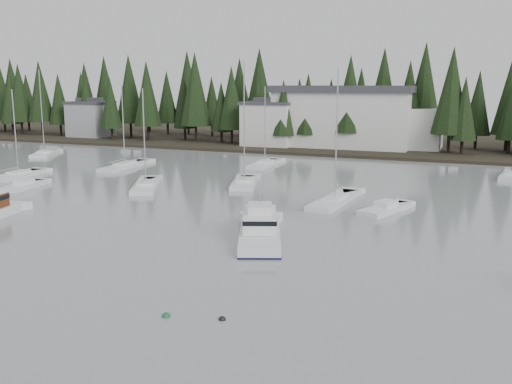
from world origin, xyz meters
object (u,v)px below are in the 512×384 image
at_px(house_west, 269,123).
at_px(sailboat_3, 19,176).
at_px(sailboat_8, 125,167).
at_px(sailboat_2, 146,187).
at_px(sailboat_10, 335,202).
at_px(runabout_0, 24,187).
at_px(sailboat_4, 265,165).
at_px(runabout_1, 385,210).
at_px(cabin_cruiser_center, 260,232).
at_px(sailboat_5, 45,155).
at_px(sailboat_9, 244,184).
at_px(house_far_west, 90,118).
at_px(harbor_inn, 354,117).

distance_m(house_west, sailboat_3, 47.01).
bearing_deg(sailboat_8, sailboat_2, -141.89).
bearing_deg(sailboat_3, sailboat_10, -96.44).
bearing_deg(runabout_0, sailboat_4, -44.68).
relative_size(sailboat_3, sailboat_10, 0.85).
height_order(house_west, runabout_1, house_west).
xyz_separation_m(cabin_cruiser_center, runabout_1, (7.25, 13.57, -0.50)).
bearing_deg(sailboat_4, house_west, 17.60).
distance_m(sailboat_5, runabout_0, 31.37).
bearing_deg(sailboat_10, sailboat_9, 68.90).
relative_size(cabin_cruiser_center, sailboat_2, 0.86).
height_order(house_far_west, sailboat_8, sailboat_8).
bearing_deg(house_west, sailboat_9, -73.29).
bearing_deg(sailboat_4, house_far_west, 62.61).
distance_m(harbor_inn, sailboat_4, 26.80).
bearing_deg(house_far_west, house_west, -2.73).
relative_size(cabin_cruiser_center, sailboat_5, 0.70).
bearing_deg(sailboat_3, harbor_inn, -41.46).
height_order(sailboat_4, sailboat_8, sailboat_8).
height_order(house_far_west, sailboat_2, sailboat_2).
xyz_separation_m(sailboat_4, sailboat_5, (-38.49, -2.61, 0.02)).
relative_size(harbor_inn, sailboat_3, 2.53).
xyz_separation_m(sailboat_3, runabout_0, (6.55, -5.76, 0.07)).
distance_m(sailboat_5, sailboat_10, 57.79).
distance_m(house_west, sailboat_5, 39.57).
bearing_deg(runabout_1, sailboat_8, 89.36).
height_order(house_west, runabout_0, house_west).
distance_m(house_far_west, sailboat_8, 46.22).
distance_m(cabin_cruiser_center, sailboat_3, 42.89).
distance_m(house_far_west, cabin_cruiser_center, 88.54).
distance_m(cabin_cruiser_center, sailboat_4, 39.97).
distance_m(harbor_inn, sailboat_5, 53.90).
bearing_deg(sailboat_9, sailboat_2, 104.05).
height_order(house_far_west, sailboat_4, sailboat_4).
height_order(sailboat_3, runabout_1, sailboat_3).
bearing_deg(house_far_west, sailboat_8, -46.07).
bearing_deg(sailboat_9, sailboat_5, 54.54).
relative_size(sailboat_2, runabout_0, 1.74).
xyz_separation_m(sailboat_3, sailboat_10, (41.65, -0.18, 0.01)).
xyz_separation_m(sailboat_2, sailboat_5, (-32.39, 19.24, 0.03)).
height_order(house_west, sailboat_10, sailboat_10).
height_order(sailboat_3, sailboat_10, sailboat_10).
bearing_deg(sailboat_5, sailboat_8, -135.95).
height_order(harbor_inn, cabin_cruiser_center, harbor_inn).
bearing_deg(sailboat_5, runabout_1, -137.36).
xyz_separation_m(cabin_cruiser_center, runabout_0, (-33.28, 10.13, -0.50)).
distance_m(sailboat_3, sailboat_4, 33.37).
xyz_separation_m(cabin_cruiser_center, sailboat_10, (1.81, 15.71, -0.56)).
height_order(sailboat_5, runabout_1, sailboat_5).
bearing_deg(sailboat_9, harbor_inn, -23.40).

